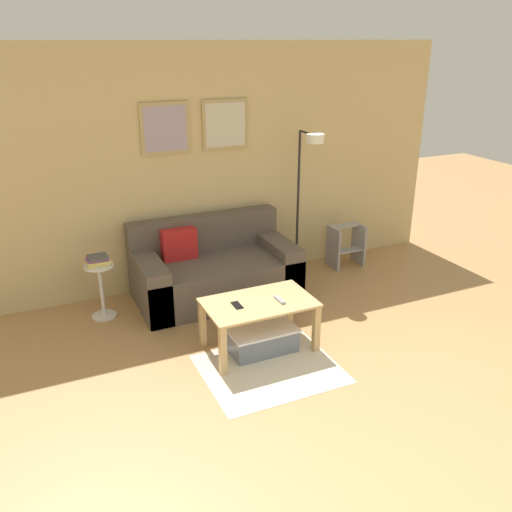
{
  "coord_description": "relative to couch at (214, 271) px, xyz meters",
  "views": [
    {
      "loc": [
        -1.94,
        -1.77,
        2.56
      ],
      "look_at": [
        -0.18,
        2.1,
        0.85
      ],
      "focal_mm": 38.0,
      "sensor_mm": 36.0,
      "label": 1
    }
  ],
  "objects": [
    {
      "name": "remote_control",
      "position": [
        0.15,
        -1.23,
        0.18
      ],
      "size": [
        0.04,
        0.15,
        0.02
      ],
      "primitive_type": "cube",
      "rotation": [
        0.0,
        0.0,
        0.02
      ],
      "color": "#99999E",
      "rests_on": "coffee_table"
    },
    {
      "name": "book_stack",
      "position": [
        -1.16,
        0.03,
        0.31
      ],
      "size": [
        0.23,
        0.19,
        0.08
      ],
      "color": "#D8C666",
      "rests_on": "side_table"
    },
    {
      "name": "step_stool",
      "position": [
        1.74,
        0.13,
        -0.02
      ],
      "size": [
        0.39,
        0.28,
        0.5
      ],
      "color": "#99999E",
      "rests_on": "ground_plane"
    },
    {
      "name": "couch",
      "position": [
        0.0,
        0.0,
        0.0
      ],
      "size": [
        1.65,
        0.89,
        0.81
      ],
      "color": "brown",
      "rests_on": "ground_plane"
    },
    {
      "name": "area_rug",
      "position": [
        -0.07,
        -1.51,
        -0.28
      ],
      "size": [
        1.11,
        0.93,
        0.01
      ],
      "primitive_type": "cube",
      "color": "beige",
      "rests_on": "ground_plane"
    },
    {
      "name": "floor_lamp",
      "position": [
        1.11,
        0.02,
        0.89
      ],
      "size": [
        0.21,
        0.52,
        1.66
      ],
      "color": "black",
      "rests_on": "ground_plane"
    },
    {
      "name": "coffee_table",
      "position": [
        -0.01,
        -1.16,
        0.09
      ],
      "size": [
        0.95,
        0.57,
        0.46
      ],
      "color": "tan",
      "rests_on": "ground_plane"
    },
    {
      "name": "side_table",
      "position": [
        -1.16,
        0.01,
        0.04
      ],
      "size": [
        0.28,
        0.28,
        0.55
      ],
      "color": "silver",
      "rests_on": "ground_plane"
    },
    {
      "name": "ground_plane",
      "position": [
        0.17,
        -3.18,
        -0.29
      ],
      "size": [
        16.0,
        16.0,
        0.0
      ],
      "primitive_type": "plane",
      "color": "tan"
    },
    {
      "name": "wall_back",
      "position": [
        0.17,
        0.47,
        1.0
      ],
      "size": [
        5.6,
        0.09,
        2.55
      ],
      "color": "tan",
      "rests_on": "ground_plane"
    },
    {
      "name": "storage_bin",
      "position": [
        -0.01,
        -1.17,
        -0.17
      ],
      "size": [
        0.6,
        0.44,
        0.22
      ],
      "color": "slate",
      "rests_on": "ground_plane"
    },
    {
      "name": "cell_phone",
      "position": [
        -0.22,
        -1.16,
        0.18
      ],
      "size": [
        0.07,
        0.14,
        0.01
      ],
      "primitive_type": "cube",
      "rotation": [
        0.0,
        0.0,
        -0.01
      ],
      "color": "black",
      "rests_on": "coffee_table"
    }
  ]
}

